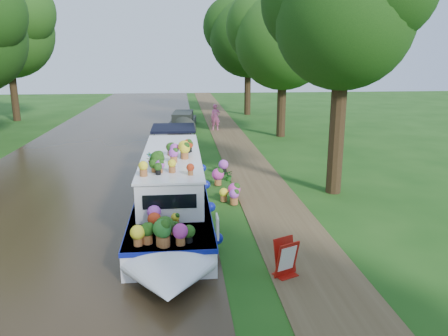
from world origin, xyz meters
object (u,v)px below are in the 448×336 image
Objects in this scene: plant_boat at (172,183)px; second_boat at (183,122)px; sandwich_board at (286,260)px; pedestrian_pink at (216,117)px.

plant_boat reaches higher than second_boat.
second_boat reaches higher than sandwich_board.
pedestrian_pink is at bearing 80.14° from plant_boat.
plant_boat is at bearing -86.97° from second_boat.
plant_boat is at bearing 92.93° from sandwich_board.
sandwich_board is at bearing -88.15° from pedestrian_pink.
sandwich_board is at bearing -79.63° from second_boat.
pedestrian_pink reaches higher than sandwich_board.
plant_boat is 7.55× the size of pedestrian_pink.
pedestrian_pink is (2.75, 15.82, 0.07)m from plant_boat.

